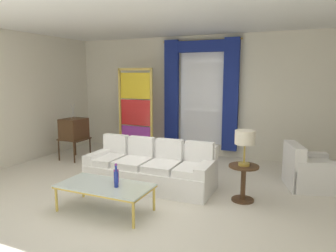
{
  "coord_description": "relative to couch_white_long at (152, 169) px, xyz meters",
  "views": [
    {
      "loc": [
        2.37,
        -4.59,
        2.02
      ],
      "look_at": [
        -0.05,
        0.9,
        1.05
      ],
      "focal_mm": 33.51,
      "sensor_mm": 36.0,
      "label": 1
    }
  ],
  "objects": [
    {
      "name": "round_side_table",
      "position": [
        1.7,
        -0.07,
        0.05
      ],
      "size": [
        0.48,
        0.48,
        0.59
      ],
      "color": "#472D19",
      "rests_on": "ground"
    },
    {
      "name": "ground_plane",
      "position": [
        0.17,
        -0.41,
        -0.31
      ],
      "size": [
        16.0,
        16.0,
        0.0
      ],
      "primitive_type": "plane",
      "color": "silver"
    },
    {
      "name": "curtained_window",
      "position": [
        0.12,
        2.48,
        1.44
      ],
      "size": [
        2.0,
        0.17,
        2.7
      ],
      "color": "white",
      "rests_on": "ground"
    },
    {
      "name": "wall_left",
      "position": [
        -3.49,
        0.19,
        1.19
      ],
      "size": [
        0.12,
        7.0,
        3.0
      ],
      "primitive_type": "cube",
      "color": "silver",
      "rests_on": "ground"
    },
    {
      "name": "couch_white_long",
      "position": [
        0.0,
        0.0,
        0.0
      ],
      "size": [
        2.35,
        0.96,
        0.86
      ],
      "color": "white",
      "rests_on": "ground"
    },
    {
      "name": "peacock_figurine",
      "position": [
        -0.91,
        1.31,
        -0.09
      ],
      "size": [
        0.44,
        0.6,
        0.5
      ],
      "color": "beige",
      "rests_on": "ground"
    },
    {
      "name": "armchair_white",
      "position": [
        2.65,
        1.02,
        -0.02
      ],
      "size": [
        1.02,
        1.01,
        0.8
      ],
      "color": "white",
      "rests_on": "ground"
    },
    {
      "name": "vintage_tv",
      "position": [
        -2.55,
        0.89,
        0.42
      ],
      "size": [
        0.62,
        0.62,
        1.35
      ],
      "color": "#472D19",
      "rests_on": "ground"
    },
    {
      "name": "ceiling_slab",
      "position": [
        0.17,
        0.39,
        2.71
      ],
      "size": [
        8.0,
        7.6,
        0.04
      ],
      "primitive_type": "cube",
      "color": "white"
    },
    {
      "name": "coffee_table",
      "position": [
        -0.13,
        -1.3,
        0.07
      ],
      "size": [
        1.4,
        0.7,
        0.41
      ],
      "color": "silver",
      "rests_on": "ground"
    },
    {
      "name": "bottle_blue_decanter",
      "position": [
        -0.02,
        -1.15,
        0.22
      ],
      "size": [
        0.08,
        0.08,
        0.3
      ],
      "color": "#753384",
      "rests_on": "coffee_table"
    },
    {
      "name": "table_lamp_brass",
      "position": [
        1.7,
        -0.07,
        0.72
      ],
      "size": [
        0.32,
        0.32,
        0.57
      ],
      "color": "#B29338",
      "rests_on": "round_side_table"
    },
    {
      "name": "bottle_crystal_tall",
      "position": [
        0.08,
        -1.31,
        0.24
      ],
      "size": [
        0.06,
        0.06,
        0.32
      ],
      "color": "navy",
      "rests_on": "coffee_table"
    },
    {
      "name": "wall_rear",
      "position": [
        0.17,
        2.65,
        1.19
      ],
      "size": [
        8.0,
        0.12,
        3.0
      ],
      "primitive_type": "cube",
      "color": "silver",
      "rests_on": "ground"
    },
    {
      "name": "stained_glass_divider",
      "position": [
        -1.35,
        1.8,
        0.75
      ],
      "size": [
        0.95,
        0.05,
        2.2
      ],
      "color": "gold",
      "rests_on": "ground"
    }
  ]
}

